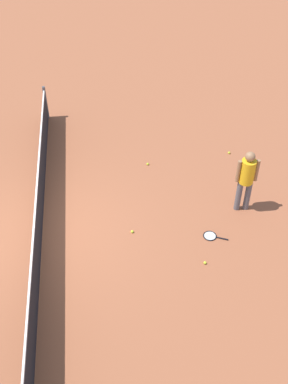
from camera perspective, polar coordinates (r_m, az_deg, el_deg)
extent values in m
plane|color=#9E5638|center=(11.23, -12.28, -4.86)|extent=(40.00, 40.00, 0.00)
cylinder|color=#4C4C51|center=(14.87, -11.81, 10.55)|extent=(0.09, 0.09, 1.07)
cube|color=black|center=(10.91, -12.61, -3.20)|extent=(10.00, 0.02, 0.91)
cube|color=white|center=(10.59, -12.99, -1.33)|extent=(10.00, 0.04, 0.06)
cylinder|color=#595960|center=(11.56, 12.44, -0.38)|extent=(0.15, 0.15, 0.85)
cylinder|color=#595960|center=(11.50, 11.38, -0.43)|extent=(0.15, 0.15, 0.85)
cylinder|color=yellow|center=(11.07, 12.43, 2.44)|extent=(0.36, 0.36, 0.62)
cylinder|color=#9E704C|center=(11.11, 13.51, 2.56)|extent=(0.09, 0.09, 0.58)
cylinder|color=#9E704C|center=(11.00, 11.37, 2.48)|extent=(0.09, 0.09, 0.58)
sphere|color=#9E704C|center=(10.81, 12.75, 4.19)|extent=(0.24, 0.24, 0.23)
torus|color=black|center=(11.00, 7.98, -5.28)|extent=(0.42, 0.42, 0.02)
cylinder|color=silver|center=(11.00, 7.98, -5.28)|extent=(0.35, 0.35, 0.00)
cylinder|color=black|center=(10.98, 9.44, -5.57)|extent=(0.14, 0.27, 0.03)
sphere|color=#C6E033|center=(12.86, 0.45, 3.42)|extent=(0.07, 0.07, 0.07)
sphere|color=#C6E033|center=(10.96, -1.43, -4.82)|extent=(0.07, 0.07, 0.07)
sphere|color=#C6E033|center=(10.41, 7.40, -8.50)|extent=(0.07, 0.07, 0.07)
sphere|color=#C6E033|center=(13.49, 10.27, 4.71)|extent=(0.07, 0.07, 0.07)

